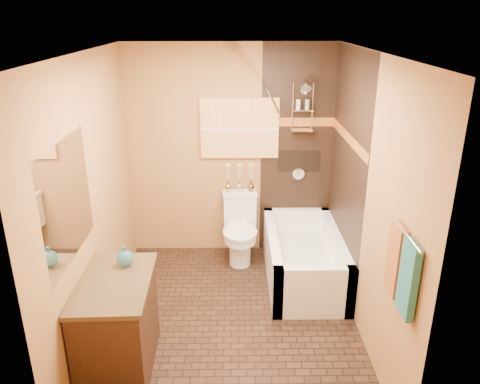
{
  "coord_description": "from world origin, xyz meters",
  "views": [
    {
      "loc": [
        0.03,
        -3.78,
        2.79
      ],
      "look_at": [
        0.09,
        0.4,
        1.18
      ],
      "focal_mm": 35.0,
      "sensor_mm": 36.0,
      "label": 1
    }
  ],
  "objects_px": {
    "bathtub": "(304,261)",
    "toilet": "(240,229)",
    "vanity": "(118,324)",
    "sunset_painting": "(240,128)"
  },
  "relations": [
    {
      "from": "bathtub",
      "to": "vanity",
      "type": "bearing_deg",
      "value": -142.09
    },
    {
      "from": "sunset_painting",
      "to": "vanity",
      "type": "relative_size",
      "value": 0.96
    },
    {
      "from": "sunset_painting",
      "to": "vanity",
      "type": "distance_m",
      "value": 2.57
    },
    {
      "from": "bathtub",
      "to": "vanity",
      "type": "distance_m",
      "value": 2.19
    },
    {
      "from": "bathtub",
      "to": "vanity",
      "type": "relative_size",
      "value": 1.6
    },
    {
      "from": "toilet",
      "to": "bathtub",
      "type": "bearing_deg",
      "value": -37.32
    },
    {
      "from": "bathtub",
      "to": "toilet",
      "type": "distance_m",
      "value": 0.86
    },
    {
      "from": "bathtub",
      "to": "toilet",
      "type": "height_order",
      "value": "toilet"
    },
    {
      "from": "toilet",
      "to": "vanity",
      "type": "relative_size",
      "value": 0.85
    },
    {
      "from": "vanity",
      "to": "toilet",
      "type": "bearing_deg",
      "value": 58.74
    }
  ]
}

